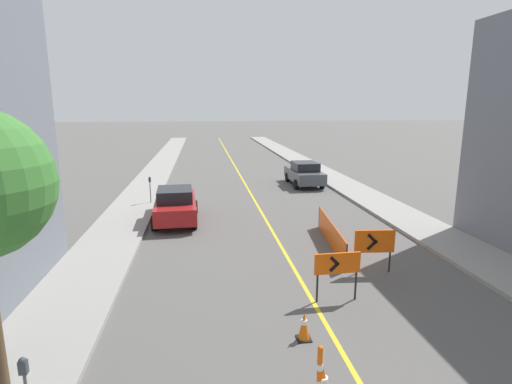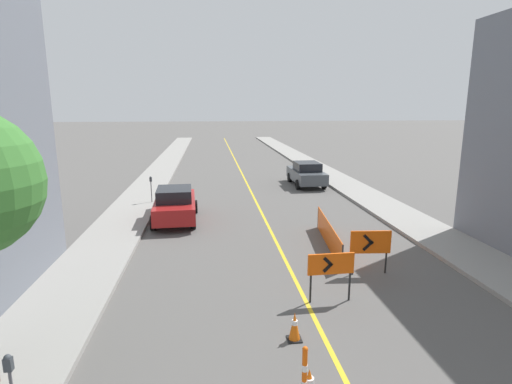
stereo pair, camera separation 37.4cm
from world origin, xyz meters
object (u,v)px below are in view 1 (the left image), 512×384
object	(u,v)px
parking_meter_far_curb	(150,184)
parked_car_curb_mid	(304,173)
traffic_cone_fifth	(323,384)
parking_meter_near_curb	(25,380)
arrow_barricade_primary	(337,266)
arrow_barricade_secondary	(375,243)
parked_car_curb_near	(176,205)
delineator_post_rear	(319,383)
traffic_cone_farthest	(304,326)

from	to	relation	value
parking_meter_far_curb	parked_car_curb_mid	bearing A→B (deg)	24.10
traffic_cone_fifth	parking_meter_near_curb	size ratio (longest dim) A/B	0.46
arrow_barricade_primary	parked_car_curb_mid	distance (m)	16.44
traffic_cone_fifth	arrow_barricade_secondary	size ratio (longest dim) A/B	0.44
traffic_cone_fifth	parked_car_curb_near	size ratio (longest dim) A/B	0.14
parked_car_curb_near	parked_car_curb_mid	xyz separation A→B (m)	(8.07, 7.69, 0.00)
delineator_post_rear	arrow_barricade_primary	bearing A→B (deg)	67.01
traffic_cone_fifth	traffic_cone_farthest	size ratio (longest dim) A/B	0.91
parking_meter_near_curb	delineator_post_rear	bearing A→B (deg)	-0.14
traffic_cone_fifth	parking_meter_near_curb	world-z (taller)	parking_meter_near_curb
parked_car_curb_mid	parking_meter_near_curb	bearing A→B (deg)	-116.58
parked_car_curb_near	parking_meter_near_curb	distance (m)	12.39
traffic_cone_farthest	arrow_barricade_primary	world-z (taller)	arrow_barricade_primary
traffic_cone_farthest	arrow_barricade_primary	size ratio (longest dim) A/B	0.49
arrow_barricade_primary	arrow_barricade_secondary	bearing A→B (deg)	41.05
parked_car_curb_near	parking_meter_near_curb	xyz separation A→B (m)	(-1.54, -12.29, 0.29)
delineator_post_rear	parking_meter_near_curb	world-z (taller)	parking_meter_near_curb
traffic_cone_farthest	arrow_barricade_primary	bearing A→B (deg)	51.68
traffic_cone_farthest	parking_meter_far_curb	distance (m)	14.43
parked_car_curb_near	parked_car_curb_mid	world-z (taller)	same
traffic_cone_fifth	delineator_post_rear	size ratio (longest dim) A/B	0.49
parking_meter_near_curb	arrow_barricade_primary	bearing A→B (deg)	31.43
traffic_cone_fifth	parking_meter_near_curb	bearing A→B (deg)	-176.74
arrow_barricade_secondary	parked_car_curb_near	size ratio (longest dim) A/B	0.32
traffic_cone_farthest	parking_meter_far_curb	world-z (taller)	parking_meter_far_curb
traffic_cone_farthest	parking_meter_near_curb	world-z (taller)	parking_meter_near_curb
parked_car_curb_mid	parking_meter_near_curb	xyz separation A→B (m)	(-9.60, -19.98, 0.29)
parking_meter_near_curb	parked_car_curb_near	bearing A→B (deg)	82.88
traffic_cone_farthest	parked_car_curb_near	bearing A→B (deg)	108.84
arrow_barricade_primary	parked_car_curb_mid	world-z (taller)	parked_car_curb_mid
parking_meter_near_curb	parking_meter_far_curb	xyz separation A→B (m)	(0.00, 15.69, 0.04)
parked_car_curb_mid	parking_meter_far_curb	bearing A→B (deg)	-156.82
arrow_barricade_primary	parking_meter_far_curb	world-z (taller)	parking_meter_far_curb
delineator_post_rear	traffic_cone_farthest	bearing A→B (deg)	82.06
parking_meter_far_curb	arrow_barricade_primary	bearing A→B (deg)	-61.82
traffic_cone_farthest	arrow_barricade_secondary	world-z (taller)	arrow_barricade_secondary
traffic_cone_farthest	delineator_post_rear	world-z (taller)	delineator_post_rear
parking_meter_far_curb	traffic_cone_fifth	bearing A→B (deg)	-72.53
parked_car_curb_mid	arrow_barricade_primary	bearing A→B (deg)	-102.39
traffic_cone_fifth	arrow_barricade_primary	size ratio (longest dim) A/B	0.45
arrow_barricade_secondary	parked_car_curb_mid	size ratio (longest dim) A/B	0.33
arrow_barricade_secondary	parking_meter_near_curb	world-z (taller)	parking_meter_near_curb
traffic_cone_farthest	parked_car_curb_mid	size ratio (longest dim) A/B	0.16
parking_meter_near_curb	traffic_cone_farthest	bearing A→B (deg)	23.51
delineator_post_rear	parked_car_curb_near	size ratio (longest dim) A/B	0.29
traffic_cone_fifth	delineator_post_rear	distance (m)	0.42
parked_car_curb_near	parking_meter_near_curb	size ratio (longest dim) A/B	3.27
delineator_post_rear	parked_car_curb_near	xyz separation A→B (m)	(-3.15, 12.31, 0.24)
arrow_barricade_secondary	parked_car_curb_mid	xyz separation A→B (m)	(1.49, 14.47, -0.21)
traffic_cone_fifth	delineator_post_rear	world-z (taller)	delineator_post_rear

